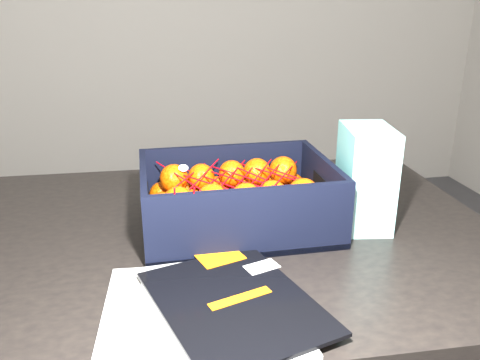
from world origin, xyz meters
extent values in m
cube|color=black|center=(-0.23, -0.30, 0.73)|extent=(1.23, 0.84, 0.04)
cylinder|color=black|center=(0.32, 0.05, 0.35)|extent=(0.06, 0.06, 0.71)
cube|color=silver|center=(-0.29, -0.57, 0.75)|extent=(0.23, 0.30, 0.01)
cube|color=silver|center=(-0.23, -0.57, 0.76)|extent=(0.23, 0.29, 0.01)
cube|color=black|center=(-0.21, -0.57, 0.77)|extent=(0.28, 0.33, 0.01)
cube|color=orange|center=(-0.21, -0.44, 0.77)|extent=(0.09, 0.08, 0.00)
cube|color=white|center=(-0.15, -0.48, 0.77)|extent=(0.06, 0.05, 0.00)
cube|color=orange|center=(-0.20, -0.56, 0.77)|extent=(0.10, 0.05, 0.00)
cube|color=olive|center=(-0.15, -0.28, 0.76)|extent=(0.37, 0.28, 0.01)
cube|color=black|center=(-0.15, -0.15, 0.82)|extent=(0.37, 0.01, 0.13)
cube|color=black|center=(-0.15, -0.42, 0.82)|extent=(0.37, 0.01, 0.13)
cube|color=black|center=(-0.33, -0.28, 0.82)|extent=(0.01, 0.25, 0.13)
cube|color=black|center=(0.03, -0.28, 0.82)|extent=(0.01, 0.25, 0.13)
sphere|color=#DE4804|center=(-0.29, -0.38, 0.79)|extent=(0.06, 0.06, 0.06)
sphere|color=#DE4804|center=(-0.29, -0.32, 0.79)|extent=(0.06, 0.06, 0.06)
sphere|color=#DE4804|center=(-0.29, -0.25, 0.79)|extent=(0.06, 0.06, 0.06)
sphere|color=#DE4804|center=(-0.29, -0.19, 0.79)|extent=(0.06, 0.06, 0.06)
sphere|color=#DE4804|center=(-0.24, -0.38, 0.79)|extent=(0.06, 0.06, 0.06)
sphere|color=#DE4804|center=(-0.23, -0.31, 0.79)|extent=(0.06, 0.06, 0.06)
sphere|color=#DE4804|center=(-0.24, -0.25, 0.79)|extent=(0.06, 0.06, 0.06)
sphere|color=#DE4804|center=(-0.24, -0.19, 0.79)|extent=(0.06, 0.06, 0.06)
sphere|color=#DE4804|center=(-0.18, -0.38, 0.79)|extent=(0.06, 0.06, 0.06)
sphere|color=#DE4804|center=(-0.17, -0.31, 0.79)|extent=(0.06, 0.06, 0.06)
sphere|color=#DE4804|center=(-0.17, -0.25, 0.79)|extent=(0.06, 0.06, 0.06)
sphere|color=#DE4804|center=(-0.18, -0.18, 0.79)|extent=(0.06, 0.06, 0.06)
sphere|color=#DE4804|center=(-0.12, -0.38, 0.79)|extent=(0.06, 0.06, 0.06)
sphere|color=#DE4804|center=(-0.12, -0.31, 0.79)|extent=(0.06, 0.06, 0.06)
sphere|color=#DE4804|center=(-0.12, -0.25, 0.79)|extent=(0.06, 0.06, 0.06)
sphere|color=#DE4804|center=(-0.12, -0.19, 0.79)|extent=(0.06, 0.06, 0.06)
sphere|color=#DE4804|center=(-0.07, -0.38, 0.79)|extent=(0.06, 0.06, 0.06)
sphere|color=#DE4804|center=(-0.06, -0.32, 0.79)|extent=(0.06, 0.06, 0.06)
sphere|color=#DE4804|center=(-0.06, -0.25, 0.79)|extent=(0.06, 0.06, 0.06)
sphere|color=#DE4804|center=(-0.07, -0.19, 0.79)|extent=(0.05, 0.05, 0.05)
sphere|color=#DE4804|center=(-0.01, -0.38, 0.79)|extent=(0.06, 0.06, 0.06)
sphere|color=#DE4804|center=(0.00, -0.32, 0.79)|extent=(0.06, 0.06, 0.06)
sphere|color=#DE4804|center=(0.00, -0.25, 0.79)|extent=(0.06, 0.06, 0.06)
sphere|color=#DE4804|center=(-0.01, -0.18, 0.79)|extent=(0.05, 0.05, 0.05)
sphere|color=#DE4804|center=(-0.27, -0.35, 0.84)|extent=(0.06, 0.06, 0.06)
sphere|color=#DE4804|center=(-0.27, -0.22, 0.84)|extent=(0.06, 0.06, 0.06)
sphere|color=#DE4804|center=(-0.21, -0.35, 0.84)|extent=(0.06, 0.06, 0.06)
sphere|color=#DE4804|center=(-0.21, -0.22, 0.84)|extent=(0.05, 0.05, 0.05)
sphere|color=#DE4804|center=(-0.14, -0.35, 0.84)|extent=(0.06, 0.06, 0.06)
sphere|color=#DE4804|center=(-0.15, -0.21, 0.84)|extent=(0.06, 0.06, 0.06)
sphere|color=#DE4804|center=(-0.09, -0.35, 0.84)|extent=(0.06, 0.06, 0.06)
sphere|color=#DE4804|center=(-0.09, -0.21, 0.84)|extent=(0.06, 0.06, 0.06)
sphere|color=#DE4804|center=(-0.03, -0.35, 0.84)|extent=(0.06, 0.06, 0.06)
sphere|color=#DE4804|center=(-0.03, -0.21, 0.84)|extent=(0.06, 0.06, 0.06)
cylinder|color=red|center=(-0.25, -0.27, 0.85)|extent=(0.10, 0.19, 0.02)
cylinder|color=red|center=(-0.22, -0.29, 0.86)|extent=(0.10, 0.19, 0.02)
cylinder|color=red|center=(-0.19, -0.28, 0.85)|extent=(0.10, 0.19, 0.01)
cylinder|color=red|center=(-0.16, -0.29, 0.86)|extent=(0.10, 0.19, 0.02)
cylinder|color=red|center=(-0.13, -0.29, 0.86)|extent=(0.10, 0.19, 0.02)
cylinder|color=red|center=(-0.11, -0.29, 0.85)|extent=(0.10, 0.19, 0.01)
cylinder|color=red|center=(-0.08, -0.27, 0.86)|extent=(0.10, 0.19, 0.02)
cylinder|color=red|center=(-0.05, -0.28, 0.85)|extent=(0.10, 0.19, 0.01)
cylinder|color=red|center=(-0.25, -0.27, 0.85)|extent=(0.10, 0.19, 0.01)
cylinder|color=red|center=(-0.22, -0.28, 0.86)|extent=(0.10, 0.19, 0.01)
cylinder|color=red|center=(-0.19, -0.28, 0.85)|extent=(0.10, 0.19, 0.02)
cylinder|color=red|center=(-0.16, -0.28, 0.85)|extent=(0.10, 0.19, 0.00)
cylinder|color=red|center=(-0.13, -0.28, 0.85)|extent=(0.10, 0.19, 0.01)
cylinder|color=red|center=(-0.11, -0.28, 0.86)|extent=(0.10, 0.19, 0.00)
cylinder|color=red|center=(-0.08, -0.28, 0.86)|extent=(0.10, 0.19, 0.01)
cylinder|color=red|center=(-0.05, -0.28, 0.86)|extent=(0.10, 0.19, 0.03)
cylinder|color=red|center=(-0.28, -0.41, 0.85)|extent=(0.00, 0.03, 0.09)
cylinder|color=red|center=(-0.25, -0.41, 0.85)|extent=(0.01, 0.04, 0.08)
cube|color=white|center=(0.10, -0.32, 0.85)|extent=(0.11, 0.15, 0.20)
camera|label=1|loc=(-0.32, -1.18, 1.19)|focal=37.34mm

